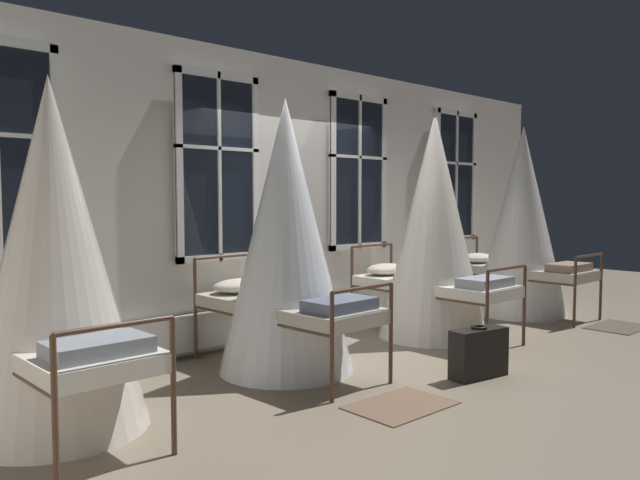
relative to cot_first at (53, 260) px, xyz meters
name	(u,v)px	position (x,y,z in m)	size (l,w,h in m)	color
ground	(368,353)	(3.16, -0.06, -1.18)	(18.73, 18.73, 0.00)	gray
back_wall_with_windows	(290,199)	(3.16, 1.18, 0.40)	(10.36, 0.10, 3.17)	silver
window_bank	(297,243)	(3.16, 1.06, -0.10)	(7.36, 0.10, 2.81)	black
cot_first	(53,260)	(0.00, 0.00, 0.00)	(1.25, 1.94, 2.43)	#4C3323
cot_second	(286,240)	(2.12, 0.03, 0.04)	(1.25, 1.94, 2.51)	#4C3323
cot_third	(433,229)	(4.27, -0.05, 0.07)	(1.25, 1.94, 2.57)	#4C3323
cot_fourth	(521,224)	(6.30, -0.04, 0.06)	(1.25, 1.95, 2.56)	#4C3323
rug_second	(401,405)	(2.10, -1.35, -1.18)	(0.80, 0.56, 0.01)	brown
rug_fourth	(618,327)	(6.34, -1.35, -1.18)	(0.80, 0.56, 0.01)	brown
suitcase_dark	(479,353)	(3.20, -1.34, -0.96)	(0.59, 0.31, 0.47)	black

